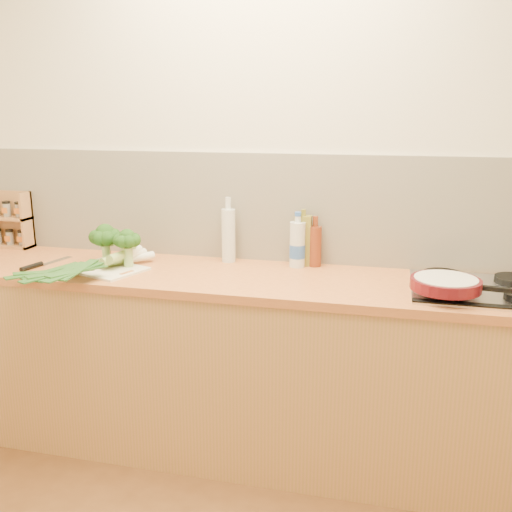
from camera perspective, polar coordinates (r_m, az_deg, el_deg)
The scene contains 16 objects.
room_shell at distance 2.86m, azimuth 0.68°, elevation 4.86°, with size 3.50×3.50×3.50m.
counter at distance 2.81m, azimuth -0.73°, elevation -10.76°, with size 3.20×0.62×0.90m.
gas_hob at distance 2.59m, azimuth 21.65°, elevation -3.00°, with size 0.58×0.50×0.04m.
chopping_board at distance 2.82m, azimuth -14.79°, elevation -1.27°, with size 0.35×0.26×0.01m, color silver.
broccoli_left at distance 2.90m, azimuth -14.84°, elevation 1.89°, with size 0.16×0.16×0.19m.
broccoli_right at distance 2.79m, azimuth -12.75°, elevation 1.49°, with size 0.13×0.13×0.18m.
leek_front at distance 2.82m, azimuth -15.28°, elevation -0.72°, with size 0.49×0.58×0.04m.
leek_mid at distance 2.76m, azimuth -15.16°, elevation -0.63°, with size 0.31×0.64×0.04m.
leek_back at distance 2.72m, azimuth -14.65°, elevation -0.41°, with size 0.18×0.64×0.04m.
chefs_knife at distance 2.98m, azimuth -20.98°, elevation -0.86°, with size 0.10×0.32×0.02m.
skillet at distance 2.43m, azimuth 18.50°, elevation -2.64°, with size 0.41×0.28×0.05m.
spice_rack at distance 3.46m, azimuth -23.39°, elevation 3.07°, with size 0.26×0.10×0.31m.
oil_tin at distance 2.80m, azimuth 4.72°, elevation 1.60°, with size 0.08×0.05×0.28m.
glass_bottle at distance 2.86m, azimuth -2.77°, elevation 2.16°, with size 0.07×0.07×0.33m.
amber_bottle at distance 2.79m, azimuth 5.91°, elevation 1.07°, with size 0.06×0.06×0.25m.
water_bottle at distance 2.78m, azimuth 4.16°, elevation 1.03°, with size 0.08×0.08×0.25m.
Camera 1 is at (0.64, -1.26, 1.64)m, focal length 40.00 mm.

